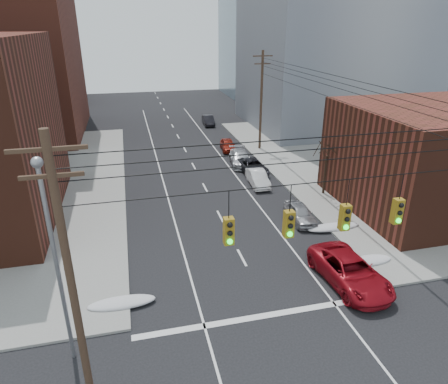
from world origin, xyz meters
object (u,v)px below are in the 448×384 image
parked_car_f (208,120)px  lot_car_a (9,211)px  parked_car_d (240,158)px  parked_car_b (258,178)px  parked_car_e (228,145)px  lot_car_b (34,180)px  red_pickup (350,271)px  parked_car_a (300,213)px  parked_car_c (253,166)px

parked_car_f → lot_car_a: size_ratio=1.06×
parked_car_d → parked_car_b: bearing=-82.6°
parked_car_e → lot_car_b: bearing=-153.9°
red_pickup → parked_car_d: size_ratio=1.18×
parked_car_a → parked_car_e: (-0.80, 18.64, -0.00)m
parked_car_d → red_pickup: bearing=-81.7°
red_pickup → lot_car_a: red_pickup is taller
parked_car_c → parked_car_f: parked_car_f is taller
parked_car_c → parked_car_f: (-0.17, 20.69, 0.01)m
parked_car_d → parked_car_f: (0.34, 18.00, -0.04)m
parked_car_c → lot_car_a: (-20.76, -5.53, 0.12)m
red_pickup → parked_car_e: 26.48m
parked_car_a → parked_car_f: size_ratio=0.93×
lot_car_a → parked_car_f: bearing=-47.5°
parked_car_c → lot_car_b: (-20.07, 0.49, 0.27)m
parked_car_c → parked_car_e: size_ratio=1.25×
red_pickup → parked_car_c: red_pickup is taller
parked_car_d → parked_car_a: bearing=-79.2°
parked_car_e → parked_car_f: bearing=94.0°
red_pickup → parked_car_b: 15.43m
red_pickup → parked_car_b: bearing=87.4°
parked_car_a → parked_car_d: bearing=95.3°
parked_car_a → parked_car_c: (-0.29, 10.79, 0.01)m
parked_car_a → lot_car_a: bearing=167.8°
parked_car_d → parked_car_e: 5.16m
parked_car_a → lot_car_b: bearing=152.9°
lot_car_a → parked_car_c: bearing=-84.4°
red_pickup → parked_car_e: size_ratio=1.51×
parked_car_b → parked_car_c: (0.51, 3.21, -0.01)m
red_pickup → parked_car_d: red_pickup is taller
red_pickup → parked_car_b: (-0.36, 15.43, -0.13)m
parked_car_f → parked_car_b: bearing=-88.0°
parked_car_a → parked_car_c: parked_car_c is taller
parked_car_f → lot_car_b: (-19.90, -20.20, 0.26)m
parked_car_f → lot_car_b: size_ratio=0.73×
lot_car_b → red_pickup: bearing=-158.8°
parked_car_b → lot_car_a: bearing=-170.3°
parked_car_e → lot_car_b: (-19.56, -7.36, 0.28)m
parked_car_a → parked_car_b: (-0.80, 7.58, 0.02)m
parked_car_a → lot_car_a: size_ratio=0.99×
red_pickup → lot_car_b: 27.61m
parked_car_e → lot_car_a: size_ratio=0.99×
parked_car_b → parked_car_f: (0.34, 23.90, 0.00)m
parked_car_f → lot_car_b: bearing=-131.7°
parked_car_e → parked_car_f: size_ratio=0.93×
parked_car_b → parked_car_d: (0.00, 5.90, 0.04)m
parked_car_e → parked_car_b: bearing=-84.5°
parked_car_d → lot_car_b: bearing=-166.2°
parked_car_b → parked_car_c: 3.25m
parked_car_c → parked_car_f: 20.69m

